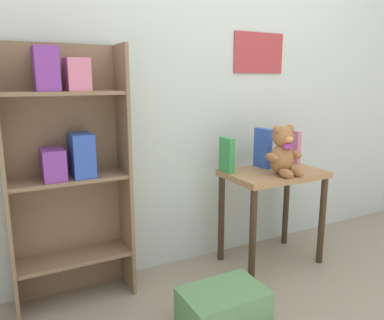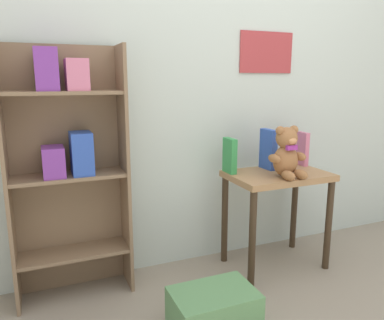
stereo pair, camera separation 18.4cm
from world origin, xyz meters
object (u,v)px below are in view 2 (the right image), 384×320
Objects in this scene: book_standing_green at (230,156)px; book_standing_blue at (268,149)px; teddy_bear at (287,154)px; book_standing_pink at (302,149)px; display_table at (277,190)px; storage_bin at (214,312)px; bookshelf_side at (67,159)px.

book_standing_green is 0.84× the size of book_standing_blue.
book_standing_pink is at bearing 36.74° from teddy_bear.
book_standing_green reaches higher than display_table.
storage_bin is (-0.64, -0.45, -0.38)m from display_table.
book_standing_blue is (-0.00, 0.11, 0.23)m from display_table.
book_standing_green is at bearing -177.29° from book_standing_pink.
book_standing_blue is (1.18, -0.06, -0.02)m from bookshelf_side.
bookshelf_side is 1.04m from storage_bin.
teddy_bear is 1.18× the size of book_standing_blue.
teddy_bear is 0.20m from book_standing_blue.
teddy_bear reaches higher than book_standing_green.
book_standing_green is at bearing 177.18° from book_standing_blue.
display_table is 0.26m from book_standing_blue.
book_standing_green is (0.92, -0.06, -0.04)m from bookshelf_side.
book_standing_blue is at bearing 86.99° from teddy_bear.
book_standing_green is 0.53m from book_standing_pink.
book_standing_green is 0.96× the size of book_standing_pink.
display_table reaches higher than storage_bin.
teddy_bear is 1.41× the size of book_standing_green.
book_standing_blue reaches higher than storage_bin.
book_standing_green is 0.55× the size of storage_bin.
storage_bin is (-0.63, -0.36, -0.62)m from teddy_bear.
book_standing_blue is 1.05m from storage_bin.
teddy_bear reaches higher than book_standing_pink.
display_table is at bearing 35.07° from storage_bin.
storage_bin is (0.54, -0.62, -0.64)m from bookshelf_side.
display_table is 0.26m from teddy_bear.
storage_bin is (-0.64, -0.56, -0.61)m from book_standing_blue.
teddy_bear reaches higher than storage_bin.
book_standing_pink is 0.57× the size of storage_bin.
storage_bin is at bearing -150.32° from teddy_bear.
book_standing_blue is (0.27, -0.00, 0.02)m from book_standing_green.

